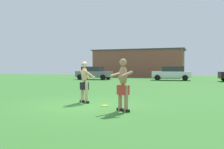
# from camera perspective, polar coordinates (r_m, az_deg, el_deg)

# --- Properties ---
(ground_plane) EXTENTS (80.00, 80.00, 0.00)m
(ground_plane) POSITION_cam_1_polar(r_m,az_deg,el_deg) (9.80, -6.20, -6.82)
(ground_plane) COLOR #38752D
(player_with_cap) EXTENTS (0.72, 0.73, 1.69)m
(player_with_cap) POSITION_cam_1_polar(r_m,az_deg,el_deg) (10.29, -6.24, -1.27)
(player_with_cap) COLOR black
(player_with_cap) RESTS_ON ground_plane
(player_in_red) EXTENTS (0.73, 0.84, 1.72)m
(player_in_red) POSITION_cam_1_polar(r_m,az_deg,el_deg) (8.20, 2.48, -2.03)
(player_in_red) COLOR black
(player_in_red) RESTS_ON ground_plane
(frisbee) EXTENTS (0.28, 0.28, 0.03)m
(frisbee) POSITION_cam_1_polar(r_m,az_deg,el_deg) (9.45, -1.63, -7.05)
(frisbee) COLOR yellow
(frisbee) RESTS_ON ground_plane
(car_gray_near_post) EXTENTS (4.31, 2.05, 1.58)m
(car_gray_near_post) POSITION_cam_1_polar(r_m,az_deg,el_deg) (30.96, -4.15, 0.39)
(car_gray_near_post) COLOR slate
(car_gray_near_post) RESTS_ON ground_plane
(car_white_mid_lot) EXTENTS (4.42, 2.28, 1.58)m
(car_white_mid_lot) POSITION_cam_1_polar(r_m,az_deg,el_deg) (29.69, 13.37, 0.31)
(car_white_mid_lot) COLOR white
(car_white_mid_lot) RESTS_ON ground_plane
(outbuilding_behind_lot) EXTENTS (14.52, 5.46, 4.34)m
(outbuilding_behind_lot) POSITION_cam_1_polar(r_m,az_deg,el_deg) (40.92, 6.07, 2.55)
(outbuilding_behind_lot) COLOR brown
(outbuilding_behind_lot) RESTS_ON ground_plane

